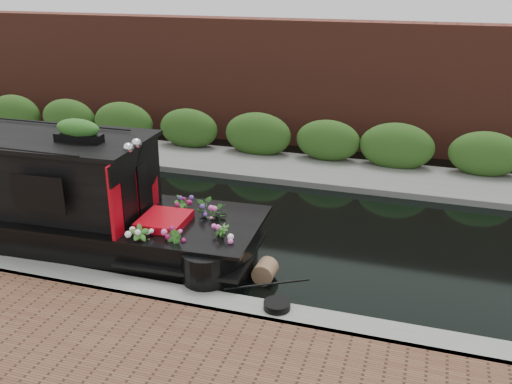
% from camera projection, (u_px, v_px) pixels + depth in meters
% --- Properties ---
extents(ground, '(80.00, 80.00, 0.00)m').
position_uv_depth(ground, '(185.00, 222.00, 13.27)').
color(ground, black).
rests_on(ground, ground).
extents(near_bank_coping, '(40.00, 0.60, 0.50)m').
position_uv_depth(near_bank_coping, '(109.00, 293.00, 10.34)').
color(near_bank_coping, gray).
rests_on(near_bank_coping, ground).
extents(far_bank_path, '(40.00, 2.40, 0.34)m').
position_uv_depth(far_bank_path, '(243.00, 166.00, 16.99)').
color(far_bank_path, slate).
rests_on(far_bank_path, ground).
extents(far_hedge, '(40.00, 1.10, 2.80)m').
position_uv_depth(far_hedge, '(253.00, 157.00, 17.79)').
color(far_hedge, '#2D531B').
rests_on(far_hedge, ground).
extents(far_brick_wall, '(40.00, 1.00, 8.00)m').
position_uv_depth(far_brick_wall, '(272.00, 139.00, 19.65)').
color(far_brick_wall, brown).
rests_on(far_brick_wall, ground).
extents(rope_fender, '(0.41, 0.45, 0.41)m').
position_uv_depth(rope_fender, '(265.00, 271.00, 10.69)').
color(rope_fender, '#876447').
rests_on(rope_fender, ground).
extents(coiled_mooring_rope, '(0.45, 0.45, 0.12)m').
position_uv_depth(coiled_mooring_rope, '(277.00, 305.00, 9.41)').
color(coiled_mooring_rope, black).
rests_on(coiled_mooring_rope, near_bank_coping).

